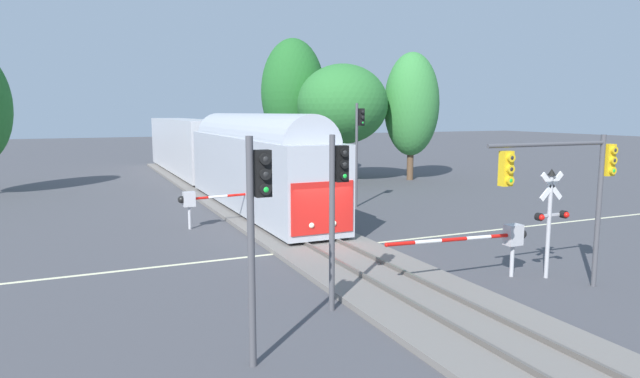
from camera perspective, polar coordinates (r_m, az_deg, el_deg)
ground_plane at (r=22.77m, az=0.37°, el=-6.17°), size 220.00×220.00×0.00m
road_centre_stripe at (r=22.77m, az=0.37°, el=-6.16°), size 44.00×0.20×0.01m
railway_track at (r=22.75m, az=0.37°, el=-5.94°), size 4.40×80.00×0.32m
commuter_train at (r=40.15m, az=-10.85°, el=3.86°), size 3.04×40.68×5.16m
crossing_gate_near at (r=19.42m, az=18.04°, el=-4.79°), size 5.54×0.40×1.80m
crossing_signal_mast at (r=19.88m, az=22.66°, el=-2.20°), size 1.36×0.44×3.70m
crossing_gate_far at (r=27.09m, az=-12.28°, el=-1.07°), size 5.23×0.40×1.80m
traffic_signal_near_left at (r=11.85m, az=-6.49°, el=-2.60°), size 0.53×0.38×5.06m
traffic_signal_far_side at (r=32.38m, az=4.01°, el=5.26°), size 0.53×0.38×6.06m
traffic_signal_near_right at (r=18.36m, az=24.38°, el=1.31°), size 4.99×0.38×4.86m
traffic_signal_median at (r=15.20m, az=1.78°, el=-0.51°), size 0.53×0.38×4.95m
oak_far_right at (r=43.78m, az=2.33°, el=8.71°), size 7.09×7.09×9.27m
elm_centre_background at (r=47.11m, az=-2.80°, el=9.87°), size 5.34×5.34×11.62m
maple_right_background at (r=45.99m, az=9.41°, el=8.58°), size 4.46×4.46×10.34m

